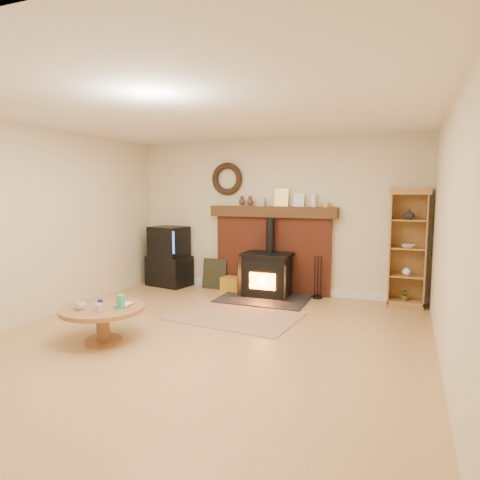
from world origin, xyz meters
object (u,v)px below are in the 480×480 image
at_px(wood_stove, 267,276).
at_px(coffee_table, 102,313).
at_px(tv_unit, 169,257).
at_px(curio_cabinet, 408,247).

bearing_deg(wood_stove, coffee_table, -113.14).
distance_m(tv_unit, coffee_table, 2.98).
height_order(tv_unit, coffee_table, tv_unit).
xyz_separation_m(curio_cabinet, coffee_table, (-3.27, -2.95, -0.56)).
bearing_deg(coffee_table, curio_cabinet, 42.04).
bearing_deg(tv_unit, curio_cabinet, 1.18).
bearing_deg(wood_stove, tv_unit, 174.30).
height_order(wood_stove, curio_cabinet, curio_cabinet).
distance_m(wood_stove, curio_cabinet, 2.21).
bearing_deg(coffee_table, wood_stove, 66.86).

